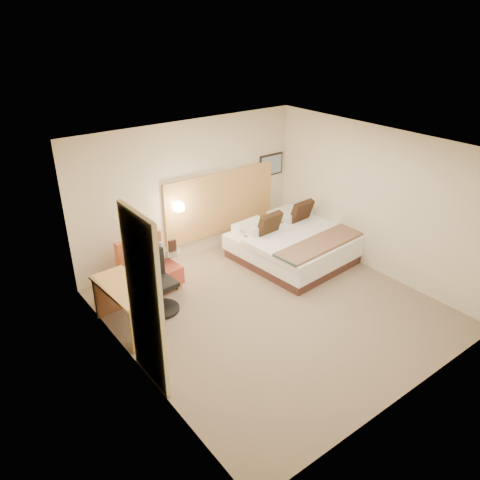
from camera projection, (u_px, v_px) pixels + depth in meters
floor at (273, 309)px, 7.78m from camera, size 4.80×5.00×0.02m
ceiling at (279, 148)px, 6.58m from camera, size 4.80×5.00×0.02m
wall_back at (190, 191)px, 8.98m from camera, size 4.80×0.02×2.70m
wall_front at (419, 310)px, 5.38m from camera, size 4.80×0.02×2.70m
wall_left at (131, 285)px, 5.87m from camera, size 0.02×5.00×2.70m
wall_right at (376, 201)px, 8.49m from camera, size 0.02×5.00×2.70m
headboard_panel at (221, 203)px, 9.50m from camera, size 2.60×0.04×1.30m
art_frame at (271, 165)px, 9.99m from camera, size 0.62×0.03×0.47m
art_canvas at (272, 165)px, 9.97m from camera, size 0.54×0.01×0.39m
lamp_arm at (177, 206)px, 8.81m from camera, size 0.02×0.12×0.02m
lamp_shade at (179, 207)px, 8.77m from camera, size 0.15×0.15×0.15m
curtain at (145, 301)px, 5.78m from camera, size 0.06×0.90×2.42m
bottle_a at (161, 248)px, 8.26m from camera, size 0.07×0.07×0.21m
menu_folder at (172, 246)px, 8.31m from camera, size 0.14×0.06×0.23m
bed at (295, 243)px, 9.22m from camera, size 2.25×2.21×1.03m
lounge_chair at (148, 270)px, 8.21m from camera, size 0.96×0.87×0.93m
side_table at (168, 264)px, 8.46m from camera, size 0.56×0.56×0.59m
desk at (127, 295)px, 7.04m from camera, size 0.65×1.27×0.77m
desk_chair at (159, 288)px, 7.58m from camera, size 0.61×0.61×1.01m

